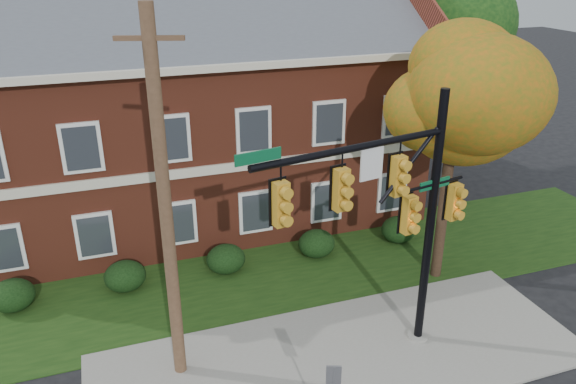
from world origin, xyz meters
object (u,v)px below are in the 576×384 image
object	(u,v)px
hedge_center	(226,259)
tree_right_rear	(428,11)
hedge_right	(317,243)
tree_near_right	(466,91)
utility_pole	(166,210)
traffic_signal	(394,206)
hedge_far_right	(399,229)
hedge_left	(125,276)
apartment_building	(191,102)
hedge_far_left	(12,295)

from	to	relation	value
hedge_center	tree_right_rear	distance (m)	14.94
hedge_right	tree_near_right	world-z (taller)	tree_near_right
tree_near_right	utility_pole	world-z (taller)	utility_pole
utility_pole	traffic_signal	bearing A→B (deg)	4.65
tree_near_right	hedge_far_right	bearing A→B (deg)	94.52
hedge_left	hedge_far_right	distance (m)	10.50
hedge_far_right	tree_right_rear	world-z (taller)	tree_right_rear
apartment_building	traffic_signal	world-z (taller)	apartment_building
hedge_center	tree_near_right	size ratio (longest dim) A/B	0.16
utility_pole	hedge_far_left	bearing A→B (deg)	151.11
tree_near_right	tree_right_rear	bearing A→B (deg)	65.42
hedge_left	hedge_right	bearing A→B (deg)	0.00
hedge_far_left	traffic_signal	xyz separation A→B (m)	(10.15, -5.90, 4.17)
apartment_building	hedge_far_right	bearing A→B (deg)	-36.89
apartment_building	tree_near_right	world-z (taller)	apartment_building
apartment_building	hedge_left	xyz separation A→B (m)	(-3.50, -5.25, -4.46)
hedge_right	hedge_far_right	xyz separation A→B (m)	(3.50, 0.00, 0.00)
apartment_building	hedge_right	bearing A→B (deg)	-56.33
apartment_building	tree_near_right	size ratio (longest dim) A/B	2.19
hedge_far_right	tree_near_right	world-z (taller)	tree_near_right
hedge_far_right	utility_pole	distance (m)	11.41
tree_near_right	traffic_signal	size ratio (longest dim) A/B	1.13
tree_right_rear	utility_pole	bearing A→B (deg)	-141.77
apartment_building	hedge_center	bearing A→B (deg)	-90.00
apartment_building	utility_pole	size ratio (longest dim) A/B	1.93
hedge_far_left	hedge_right	distance (m)	10.50
tree_near_right	hedge_right	bearing A→B (deg)	142.72
hedge_left	hedge_right	xyz separation A→B (m)	(7.00, 0.00, 0.00)
hedge_far_right	hedge_right	bearing A→B (deg)	180.00
tree_right_rear	tree_near_right	bearing A→B (deg)	-114.58
hedge_left	tree_right_rear	bearing A→B (deg)	22.42
hedge_far_left	tree_right_rear	size ratio (longest dim) A/B	0.13
traffic_signal	utility_pole	size ratio (longest dim) A/B	0.78
tree_right_rear	utility_pole	xyz separation A→B (m)	(-13.73, -10.81, -3.19)
hedge_left	hedge_center	bearing A→B (deg)	0.00
hedge_far_right	tree_near_right	bearing A→B (deg)	-85.48
hedge_right	traffic_signal	size ratio (longest dim) A/B	0.18
hedge_left	tree_near_right	size ratio (longest dim) A/B	0.16
hedge_left	utility_pole	size ratio (longest dim) A/B	0.14
hedge_far_left	hedge_far_right	world-z (taller)	same
hedge_far_left	hedge_center	xyz separation A→B (m)	(7.00, 0.00, 0.00)
hedge_far_left	tree_near_right	bearing A→B (deg)	-11.27
apartment_building	tree_right_rear	world-z (taller)	tree_right_rear
apartment_building	hedge_far_left	world-z (taller)	apartment_building
hedge_left	tree_near_right	bearing A→B (deg)	-14.81
hedge_center	hedge_far_right	distance (m)	7.00
hedge_far_left	utility_pole	distance (m)	7.91
hedge_far_right	utility_pole	size ratio (longest dim) A/B	0.14
hedge_right	hedge_left	bearing A→B (deg)	180.00
hedge_far_left	hedge_right	bearing A→B (deg)	0.00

